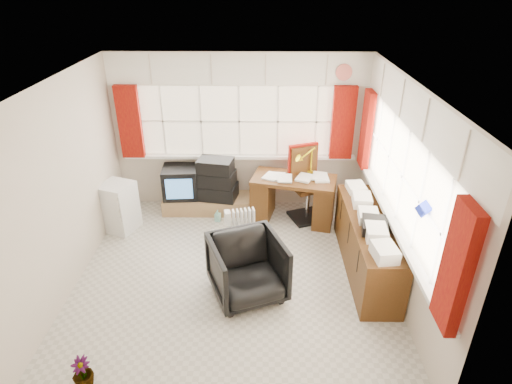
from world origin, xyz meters
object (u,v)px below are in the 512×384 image
crt_tv (181,182)px  mini_fridge (119,207)px  tv_bench (207,203)px  office_chair (247,268)px  task_chair (305,180)px  credenza (367,243)px  desk (293,197)px  radiator (242,230)px  desk_lamp (312,155)px

crt_tv → mini_fridge: mini_fridge is taller
tv_bench → office_chair: bearing=-70.2°
tv_bench → mini_fridge: bearing=-155.0°
task_chair → mini_fridge: 2.88m
task_chair → credenza: bearing=-63.7°
tv_bench → mini_fridge: 1.40m
desk → tv_bench: size_ratio=0.98×
office_chair → mini_fridge: 2.48m
mini_fridge → radiator: bearing=-12.2°
office_chair → mini_fridge: (-1.99, 1.47, -0.00)m
radiator → mini_fridge: bearing=167.8°
task_chair → desk: bearing=-140.3°
desk_lamp → task_chair: task_chair is taller
desk_lamp → crt_tv: (-2.08, 0.11, -0.53)m
radiator → crt_tv: crt_tv is taller
desk_lamp → office_chair: desk_lamp is taller
radiator → task_chair: bearing=42.2°
task_chair → mini_fridge: bearing=-170.7°
desk_lamp → radiator: desk_lamp is taller
mini_fridge → office_chair: bearing=-36.5°
desk → tv_bench: 1.45m
desk → desk_lamp: size_ratio=3.19×
desk → radiator: bearing=-137.2°
mini_fridge → desk_lamp: bearing=9.9°
office_chair → radiator: 1.09m
desk → office_chair: 1.90m
office_chair → tv_bench: (-0.74, 2.06, -0.26)m
desk → radiator: 1.07m
credenza → mini_fridge: bearing=165.1°
mini_fridge → task_chair: bearing=9.3°
desk → task_chair: task_chair is taller
mini_fridge → desk: bearing=6.7°
desk → crt_tv: 1.84m
desk_lamp → radiator: size_ratio=0.75×
task_chair → crt_tv: bearing=175.7°
desk → task_chair: (0.19, 0.16, 0.22)m
credenza → tv_bench: size_ratio=1.43×
radiator → mini_fridge: size_ratio=0.76×
desk → mini_fridge: bearing=-173.3°
credenza → crt_tv: (-2.69, 1.55, 0.10)m
task_chair → crt_tv: size_ratio=2.03×
credenza → mini_fridge: size_ratio=2.64×
radiator → tv_bench: bearing=122.3°
mini_fridge → crt_tv: bearing=36.3°
radiator → mini_fridge: 1.92m
tv_bench → desk_lamp: bearing=-2.5°
office_chair → credenza: bearing=-1.9°
radiator → credenza: credenza is taller
desk_lamp → office_chair: size_ratio=0.51×
office_chair → tv_bench: office_chair is taller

